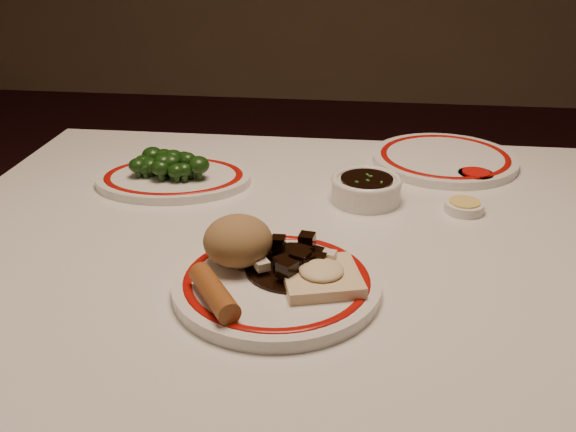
% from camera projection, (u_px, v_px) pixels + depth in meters
% --- Properties ---
extents(dining_table, '(1.20, 0.90, 0.75)m').
position_uv_depth(dining_table, '(316.00, 285.00, 1.02)').
color(dining_table, white).
rests_on(dining_table, ground).
extents(main_plate, '(0.32, 0.32, 0.02)m').
position_uv_depth(main_plate, '(277.00, 284.00, 0.83)').
color(main_plate, white).
rests_on(main_plate, dining_table).
extents(rice_mound, '(0.09, 0.09, 0.07)m').
position_uv_depth(rice_mound, '(238.00, 241.00, 0.85)').
color(rice_mound, '#987348').
rests_on(rice_mound, main_plate).
extents(spring_roll, '(0.08, 0.10, 0.03)m').
position_uv_depth(spring_roll, '(214.00, 292.00, 0.77)').
color(spring_roll, '#975525').
rests_on(spring_roll, main_plate).
extents(fried_wonton, '(0.12, 0.12, 0.03)m').
position_uv_depth(fried_wonton, '(321.00, 275.00, 0.81)').
color(fried_wonton, beige).
rests_on(fried_wonton, main_plate).
extents(stirfry_heap, '(0.13, 0.13, 0.03)m').
position_uv_depth(stirfry_heap, '(295.00, 261.00, 0.84)').
color(stirfry_heap, black).
rests_on(stirfry_heap, main_plate).
extents(broccoli_plate, '(0.30, 0.27, 0.02)m').
position_uv_depth(broccoli_plate, '(174.00, 178.00, 1.15)').
color(broccoli_plate, white).
rests_on(broccoli_plate, dining_table).
extents(broccoli_pile, '(0.14, 0.11, 0.05)m').
position_uv_depth(broccoli_pile, '(169.00, 163.00, 1.14)').
color(broccoli_pile, '#23471C').
rests_on(broccoli_pile, broccoli_plate).
extents(soy_bowl, '(0.12, 0.12, 0.04)m').
position_uv_depth(soy_bowl, '(366.00, 190.00, 1.08)').
color(soy_bowl, white).
rests_on(soy_bowl, dining_table).
extents(sweet_sour_dish, '(0.06, 0.06, 0.02)m').
position_uv_depth(sweet_sour_dish, '(475.00, 177.00, 1.16)').
color(sweet_sour_dish, white).
rests_on(sweet_sour_dish, dining_table).
extents(mustard_dish, '(0.06, 0.06, 0.02)m').
position_uv_depth(mustard_dish, '(464.00, 207.00, 1.04)').
color(mustard_dish, white).
rests_on(mustard_dish, dining_table).
extents(far_plate, '(0.34, 0.34, 0.02)m').
position_uv_depth(far_plate, '(445.00, 159.00, 1.24)').
color(far_plate, white).
rests_on(far_plate, dining_table).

